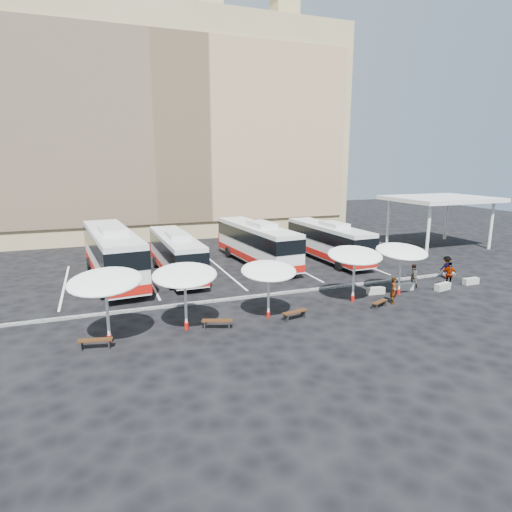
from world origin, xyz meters
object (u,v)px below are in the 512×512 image
object	(u,v)px
conc_bench_3	(471,281)
passenger_2	(449,275)
wood_bench_3	(380,303)
sunshade_1	(185,275)
conc_bench_1	(404,287)
wood_bench_0	(95,342)
bus_0	(113,252)
bus_2	(256,242)
conc_bench_2	(443,287)
wood_bench_2	(295,313)
sunshade_3	(355,255)
passenger_0	(394,291)
sunshade_2	(269,271)
conc_bench_0	(376,291)
wood_bench_1	(217,322)
passenger_3	(447,267)
bus_1	(176,253)
passenger_1	(413,276)
bus_3	(328,240)
sunshade_4	(402,252)
sunshade_0	(105,282)

from	to	relation	value
conc_bench_3	passenger_2	bearing A→B (deg)	177.87
wood_bench_3	sunshade_1	bearing A→B (deg)	176.63
passenger_2	conc_bench_1	bearing A→B (deg)	-153.14
wood_bench_0	bus_0	bearing A→B (deg)	83.50
bus_2	conc_bench_2	xyz separation A→B (m)	(9.47, -11.82, -1.72)
wood_bench_2	sunshade_3	bearing A→B (deg)	17.80
wood_bench_0	conc_bench_1	size ratio (longest dim) A/B	1.27
conc_bench_2	passenger_0	world-z (taller)	passenger_0
sunshade_2	conc_bench_0	xyz separation A→B (m)	(8.53, 1.62, -2.56)
wood_bench_0	wood_bench_1	bearing A→B (deg)	3.58
sunshade_3	passenger_3	world-z (taller)	sunshade_3
conc_bench_0	passenger_2	size ratio (longest dim) A/B	0.67
bus_1	sunshade_3	xyz separation A→B (m)	(9.40, -10.42, 1.23)
wood_bench_2	conc_bench_3	world-z (taller)	wood_bench_2
sunshade_2	sunshade_3	size ratio (longest dim) A/B	0.86
bus_2	conc_bench_0	distance (m)	11.97
conc_bench_1	conc_bench_0	bearing A→B (deg)	-178.74
bus_2	passenger_3	size ratio (longest dim) A/B	6.97
sunshade_3	conc_bench_0	distance (m)	3.76
passenger_1	conc_bench_1	bearing A→B (deg)	45.32
bus_3	sunshade_4	size ratio (longest dim) A/B	3.07
bus_2	sunshade_0	size ratio (longest dim) A/B	2.64
wood_bench_3	conc_bench_3	world-z (taller)	conc_bench_3
bus_1	wood_bench_2	xyz separation A→B (m)	(4.55, -11.98, -1.43)
wood_bench_0	passenger_0	bearing A→B (deg)	1.64
wood_bench_1	passenger_2	size ratio (longest dim) A/B	0.93
sunshade_3	sunshade_4	distance (m)	3.70
bus_2	conc_bench_2	distance (m)	15.24
sunshade_3	wood_bench_3	xyz separation A→B (m)	(0.89, -1.59, -2.72)
sunshade_4	wood_bench_1	distance (m)	13.40
passenger_2	sunshade_3	bearing A→B (deg)	-142.87
bus_0	bus_2	world-z (taller)	bus_0
wood_bench_0	passenger_0	xyz separation A→B (m)	(17.69, 0.51, 0.48)
bus_1	wood_bench_2	size ratio (longest dim) A/B	6.87
sunshade_2	wood_bench_0	world-z (taller)	sunshade_2
wood_bench_1	passenger_3	distance (m)	19.47
wood_bench_0	conc_bench_0	bearing A→B (deg)	8.21
bus_2	conc_bench_3	world-z (taller)	bus_2
wood_bench_3	bus_2	bearing A→B (deg)	102.92
bus_0	conc_bench_1	distance (m)	21.36
wood_bench_1	conc_bench_1	world-z (taller)	wood_bench_1
bus_1	sunshade_0	world-z (taller)	sunshade_0
conc_bench_2	passenger_0	size ratio (longest dim) A/B	0.75
sunshade_4	passenger_1	size ratio (longest dim) A/B	2.21
sunshade_3	wood_bench_0	size ratio (longest dim) A/B	2.56
sunshade_1	passenger_2	world-z (taller)	sunshade_1
conc_bench_0	passenger_2	distance (m)	5.94
conc_bench_3	passenger_0	world-z (taller)	passenger_0
wood_bench_3	conc_bench_3	size ratio (longest dim) A/B	1.13
bus_0	sunshade_4	xyz separation A→B (m)	(17.77, -10.62, 0.82)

